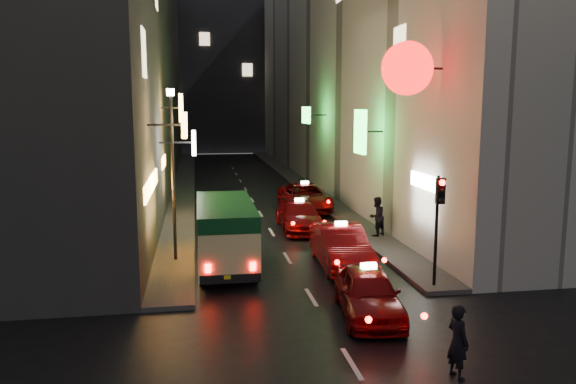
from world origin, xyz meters
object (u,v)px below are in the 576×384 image
minibus (225,227)px  traffic_light (439,207)px  taxi_near (368,289)px  pedestrian_crossing (458,337)px  lamp_post (173,163)px

minibus → traffic_light: 7.40m
minibus → taxi_near: bearing=-55.2°
pedestrian_crossing → minibus: bearing=11.9°
pedestrian_crossing → lamp_post: size_ratio=0.30×
pedestrian_crossing → traffic_light: traffic_light is taller
pedestrian_crossing → lamp_post: 12.11m
pedestrian_crossing → traffic_light: size_ratio=0.52×
traffic_light → lamp_post: (-8.20, 4.53, 1.04)m
minibus → traffic_light: traffic_light is taller
taxi_near → pedestrian_crossing: size_ratio=2.79×
taxi_near → lamp_post: size_ratio=0.82×
minibus → pedestrian_crossing: size_ratio=3.04×
minibus → pedestrian_crossing: 10.03m
pedestrian_crossing → lamp_post: lamp_post is taller
pedestrian_crossing → traffic_light: (1.95, 5.46, 1.77)m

